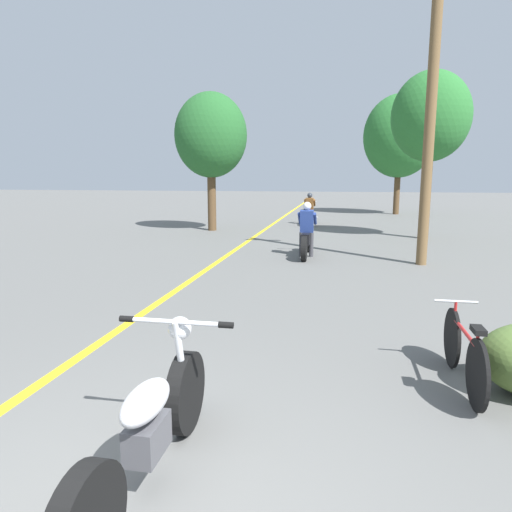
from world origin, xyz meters
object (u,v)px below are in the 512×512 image
Objects in this scene: roadside_tree_right_far at (400,136)px; motorcycle_foreground at (150,429)px; motorcycle_rider_far at (309,213)px; bicycle_parked at (464,352)px; utility_pole at (431,109)px; roadside_tree_left at (211,136)px; motorcycle_rider_lead at (307,236)px; roadside_tree_right_near at (431,118)px.

roadside_tree_right_far reaches higher than motorcycle_foreground.
bicycle_parked is at bearing -80.22° from motorcycle_rider_far.
utility_pole is 9.67m from motorcycle_rider_far.
roadside_tree_left is at bearing 116.51° from bicycle_parked.
motorcycle_rider_lead is at bearing 167.28° from utility_pole.
motorcycle_rider_lead reaches higher than motorcycle_rider_far.
utility_pole reaches higher than roadside_tree_left.
motorcycle_foreground is at bearing -140.72° from bicycle_parked.
roadside_tree_right_near is 3.33× the size of bicycle_parked.
bicycle_parked is (-0.65, -6.58, -3.20)m from utility_pole.
bicycle_parked is (6.14, -12.31, -3.19)m from roadside_tree_left.
utility_pole is 1.35× the size of roadside_tree_left.
utility_pole reaches higher than bicycle_parked.
motorcycle_rider_lead is at bearing -51.75° from roadside_tree_left.
roadside_tree_right_far is at bearing 80.06° from motorcycle_foreground.
roadside_tree_right_far is 1.24× the size of roadside_tree_left.
utility_pole reaches higher than motorcycle_rider_far.
motorcycle_foreground is at bearing -109.83° from utility_pole.
roadside_tree_right_near is 2.62× the size of motorcycle_rider_lead.
roadside_tree_left is 2.38× the size of motorcycle_foreground.
roadside_tree_right_near is 2.60× the size of motorcycle_rider_far.
roadside_tree_right_far reaches higher than roadside_tree_right_near.
utility_pole is at bearing -99.76° from roadside_tree_right_near.
roadside_tree_right_far is 8.45m from motorcycle_rider_far.
motorcycle_rider_far is at bearing 110.84° from utility_pole.
utility_pole is 1.28× the size of roadside_tree_right_near.
bicycle_parked is (2.44, 2.00, -0.07)m from motorcycle_foreground.
motorcycle_rider_lead is 7.51m from bicycle_parked.
roadside_tree_left is 14.12m from bicycle_parked.
roadside_tree_left is at bearing 128.25° from motorcycle_rider_lead.
motorcycle_rider_far is (-3.27, 8.58, -3.04)m from utility_pole.
roadside_tree_right_far is 12.05m from roadside_tree_left.
motorcycle_foreground is 1.05× the size of motorcycle_rider_lead.
motorcycle_foreground is at bearing -106.31° from roadside_tree_right_near.
bicycle_parked is at bearing -73.62° from motorcycle_rider_lead.
motorcycle_foreground is 9.21m from motorcycle_rider_lead.
utility_pole is 9.64m from motorcycle_foreground.
motorcycle_rider_lead is 0.99× the size of motorcycle_rider_far.
roadside_tree_right_far is at bearing 55.82° from motorcycle_rider_far.
roadside_tree_right_far is at bearing 85.55° from bicycle_parked.
motorcycle_rider_far is at bearing -124.18° from roadside_tree_right_far.
motorcycle_rider_far is (-4.10, 3.74, -3.41)m from roadside_tree_right_near.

